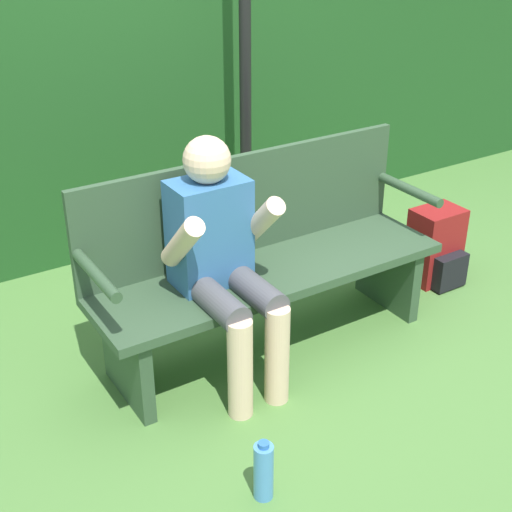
% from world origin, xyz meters
% --- Properties ---
extents(ground_plane, '(40.00, 40.00, 0.00)m').
position_xyz_m(ground_plane, '(0.00, 0.00, 0.00)').
color(ground_plane, '#4C7A38').
extents(hedge_back, '(12.00, 0.37, 1.59)m').
position_xyz_m(hedge_back, '(0.00, 1.58, 0.80)').
color(hedge_back, '#1E4C1E').
rests_on(hedge_back, ground).
extents(park_bench, '(1.77, 0.50, 0.95)m').
position_xyz_m(park_bench, '(0.00, 0.08, 0.47)').
color(park_bench, '#334C33').
rests_on(park_bench, ground).
extents(person_seated, '(0.48, 0.58, 1.14)m').
position_xyz_m(person_seated, '(-0.30, -0.06, 0.63)').
color(person_seated, '#336699').
rests_on(person_seated, ground).
extents(backpack, '(0.28, 0.28, 0.44)m').
position_xyz_m(backpack, '(1.19, 0.06, 0.21)').
color(backpack, maroon).
rests_on(backpack, ground).
extents(water_bottle, '(0.08, 0.08, 0.26)m').
position_xyz_m(water_bottle, '(-0.57, -0.82, 0.13)').
color(water_bottle, '#4C8CCC').
rests_on(water_bottle, ground).
extents(signpost, '(0.34, 0.09, 2.60)m').
position_xyz_m(signpost, '(0.52, 1.07, 1.46)').
color(signpost, black).
rests_on(signpost, ground).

